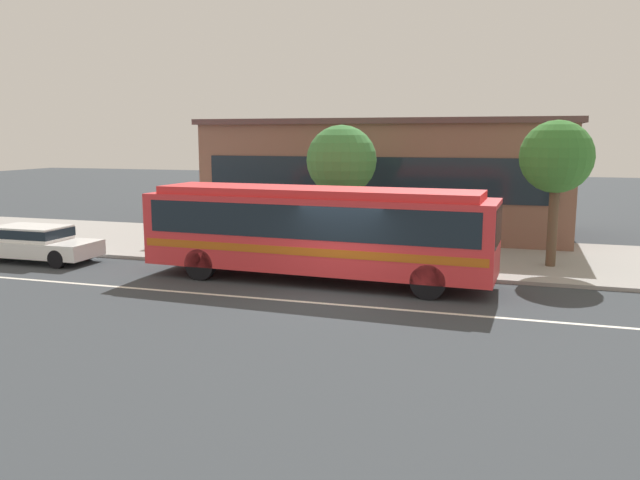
# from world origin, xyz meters

# --- Properties ---
(ground_plane) EXTENTS (120.00, 120.00, 0.00)m
(ground_plane) POSITION_xyz_m (0.00, 0.00, 0.00)
(ground_plane) COLOR #363B40
(sidewalk_slab) EXTENTS (60.00, 8.00, 0.12)m
(sidewalk_slab) POSITION_xyz_m (0.00, 7.08, 0.06)
(sidewalk_slab) COLOR #9B9792
(sidewalk_slab) RESTS_ON ground_plane
(lane_stripe_center) EXTENTS (56.00, 0.16, 0.01)m
(lane_stripe_center) POSITION_xyz_m (0.00, -0.80, 0.00)
(lane_stripe_center) COLOR silver
(lane_stripe_center) RESTS_ON ground_plane
(transit_bus) EXTENTS (10.98, 2.89, 2.92)m
(transit_bus) POSITION_xyz_m (-1.10, 1.73, 1.70)
(transit_bus) COLOR red
(transit_bus) RESTS_ON ground_plane
(sedan_behind_bus) EXTENTS (4.51, 1.79, 1.29)m
(sedan_behind_bus) POSITION_xyz_m (-11.77, 1.73, 0.72)
(sedan_behind_bus) COLOR white
(sedan_behind_bus) RESTS_ON ground_plane
(pedestrian_waiting_near_sign) EXTENTS (0.47, 0.47, 1.67)m
(pedestrian_waiting_near_sign) POSITION_xyz_m (2.20, 5.07, 1.10)
(pedestrian_waiting_near_sign) COLOR #3E3D31
(pedestrian_waiting_near_sign) RESTS_ON sidewalk_slab
(pedestrian_walking_along_curb) EXTENTS (0.48, 0.48, 1.72)m
(pedestrian_walking_along_curb) POSITION_xyz_m (-1.78, 3.90, 1.13)
(pedestrian_walking_along_curb) COLOR #372D3C
(pedestrian_walking_along_curb) RESTS_ON sidewalk_slab
(pedestrian_standing_by_tree) EXTENTS (0.47, 0.47, 1.75)m
(pedestrian_standing_by_tree) POSITION_xyz_m (-2.64, 4.30, 1.15)
(pedestrian_standing_by_tree) COLOR brown
(pedestrian_standing_by_tree) RESTS_ON sidewalk_slab
(bus_stop_sign) EXTENTS (0.11, 0.44, 2.41)m
(bus_stop_sign) POSITION_xyz_m (2.90, 3.60, 1.67)
(bus_stop_sign) COLOR gray
(bus_stop_sign) RESTS_ON sidewalk_slab
(street_tree_near_stop) EXTENTS (2.60, 2.60, 4.78)m
(street_tree_near_stop) POSITION_xyz_m (-1.51, 6.07, 3.56)
(street_tree_near_stop) COLOR brown
(street_tree_near_stop) RESTS_ON sidewalk_slab
(street_tree_mid_block) EXTENTS (2.41, 2.41, 4.90)m
(street_tree_mid_block) POSITION_xyz_m (5.96, 5.82, 3.76)
(street_tree_mid_block) COLOR brown
(street_tree_mid_block) RESTS_ON sidewalk_slab
(station_building) EXTENTS (16.27, 8.46, 5.23)m
(station_building) POSITION_xyz_m (-1.00, 12.98, 2.62)
(station_building) COLOR brown
(station_building) RESTS_ON ground_plane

